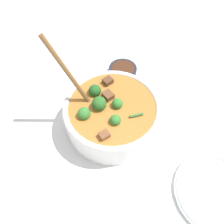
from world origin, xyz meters
The scene contains 4 objects.
ground_plane centered at (0.00, 0.00, 0.00)m, with size 4.00×4.00×0.00m, color silver.
stew_bowl centered at (0.00, 0.00, 0.06)m, with size 0.28×0.28×0.29m.
condiment_bowl centered at (-0.15, 0.16, 0.02)m, with size 0.10×0.10×0.03m.
empty_plate centered at (0.33, 0.09, 0.01)m, with size 0.21×0.21×0.02m.
Camera 1 is at (0.29, -0.21, 0.59)m, focal length 35.00 mm.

